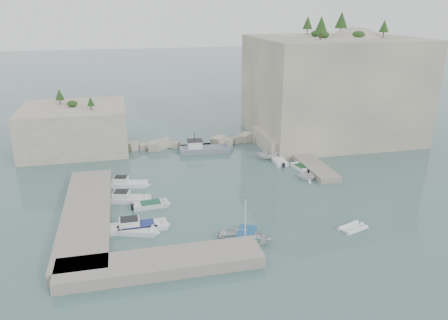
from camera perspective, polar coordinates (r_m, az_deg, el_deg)
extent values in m
plane|color=#486C69|center=(52.45, 1.50, -5.23)|extent=(400.00, 400.00, 0.00)
cube|color=beige|center=(78.65, 13.79, 9.13)|extent=(26.00, 22.00, 17.00)
cube|color=beige|center=(71.87, 7.94, 2.60)|extent=(8.00, 10.00, 2.50)
cube|color=beige|center=(73.81, -18.87, 3.99)|extent=(16.00, 14.00, 7.00)
cube|color=#9E9689|center=(50.10, -17.49, -6.75)|extent=(5.00, 24.00, 1.10)
cube|color=#9E9689|center=(39.86, -8.17, -13.20)|extent=(18.00, 4.00, 1.10)
cube|color=#9E9689|center=(65.31, 10.79, -0.10)|extent=(3.00, 16.00, 0.80)
cube|color=beige|center=(72.16, -3.68, 2.36)|extent=(28.00, 3.00, 1.40)
imported|color=white|center=(43.90, 2.75, -10.52)|extent=(6.43, 5.74, 1.10)
imported|color=white|center=(59.37, 10.79, -2.54)|extent=(3.55, 3.23, 1.60)
imported|color=silver|center=(66.42, 5.86, 0.12)|extent=(3.98, 1.60, 1.52)
cylinder|color=white|center=(42.63, 2.81, -7.44)|extent=(0.10, 0.10, 4.20)
cone|color=#1E4219|center=(70.85, 12.60, 16.92)|extent=(1.96, 1.96, 2.45)
cone|color=#1E4219|center=(82.45, 15.11, 17.27)|extent=(2.24, 2.24, 2.80)
cone|color=#1E4219|center=(78.43, 20.20, 16.11)|extent=(1.57, 1.57, 1.96)
cone|color=#1E4219|center=(83.01, 10.88, 17.22)|extent=(1.79, 1.79, 2.24)
cone|color=#1E4219|center=(74.89, -20.70, 8.03)|extent=(1.40, 1.40, 1.75)
cone|color=#1E4219|center=(69.56, -17.03, 7.36)|extent=(1.12, 1.12, 1.40)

